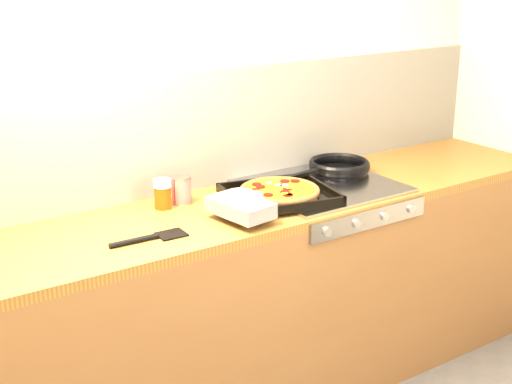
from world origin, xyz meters
TOP-DOWN VIEW (x-y plane):
  - room_shell at (0.00, 1.39)m, footprint 3.20×3.20m
  - counter_run at (0.00, 1.10)m, footprint 3.20×0.62m
  - stovetop at (0.45, 1.10)m, footprint 0.60×0.56m
  - pizza_on_tray at (0.12, 1.03)m, footprint 0.58×0.45m
  - frying_pan at (0.62, 1.19)m, footprint 0.47×0.31m
  - tomato_can at (-0.14, 1.25)m, footprint 0.10×0.10m
  - juice_glass at (-0.23, 1.24)m, footprint 0.08×0.08m
  - wooden_spoon at (0.21, 1.27)m, footprint 0.28×0.15m
  - black_spatula at (-0.42, 0.97)m, footprint 0.28×0.09m

SIDE VIEW (x-z plane):
  - counter_run at x=0.00m, z-range 0.00..0.90m
  - stovetop at x=0.45m, z-range 0.90..0.92m
  - black_spatula at x=-0.42m, z-range 0.90..0.92m
  - wooden_spoon at x=0.21m, z-range 0.90..0.92m
  - frying_pan at x=0.62m, z-range 0.92..0.96m
  - pizza_on_tray at x=0.12m, z-range 0.91..0.98m
  - tomato_can at x=-0.14m, z-range 0.90..1.01m
  - juice_glass at x=-0.23m, z-range 0.90..1.02m
  - room_shell at x=0.00m, z-range -0.45..2.75m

